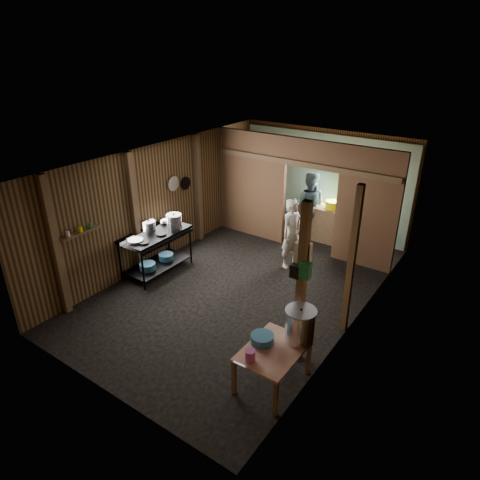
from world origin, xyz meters
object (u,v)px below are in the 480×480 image
Objects in this scene: gas_range at (157,252)px; stove_pot_large at (174,222)px; pink_bucket at (250,356)px; prep_table at (273,366)px; stock_pot at (300,326)px; yellow_tub at (332,205)px; cook at (292,234)px.

stove_pot_large reaches higher than gas_range.
gas_range is 4.01m from pink_bucket.
pink_bucket is at bearing -110.09° from prep_table.
stock_pot reaches higher than pink_bucket.
pink_bucket is (-0.14, -0.38, 0.39)m from prep_table.
gas_range is 3.98m from prep_table.
prep_table is 5.18m from yellow_tub.
stock_pot is at bearing 67.04° from pink_bucket.
stock_pot is at bearing 64.47° from prep_table.
cook is at bearing 114.49° from prep_table.
yellow_tub is (2.38, 3.53, 0.49)m from gas_range.
gas_range is at bearing -112.30° from stove_pot_large.
gas_range is 1.00× the size of cook.
cook is (2.21, 1.85, 0.31)m from gas_range.
cook reaches higher than gas_range.
stove_pot_large is (-3.54, 1.85, 0.75)m from prep_table.
gas_range is at bearing 158.91° from prep_table.
cook reaches higher than stock_pot.
stove_pot_large is at bearing 142.33° from cook.
yellow_tub is (-1.19, 5.34, 0.25)m from pink_bucket.
yellow_tub is (2.21, 3.12, -0.11)m from stove_pot_large.
stove_pot_large is at bearing 146.85° from pink_bucket.
prep_table is at bearing -27.53° from stove_pot_large.
stock_pot reaches higher than prep_table.
prep_table is (3.71, -1.43, -0.15)m from gas_range.
prep_table is 4.06m from stove_pot_large.
gas_range is 4.66× the size of stove_pot_large.
yellow_tub is 1.70m from cook.
stove_pot_large is (0.17, 0.41, 0.60)m from gas_range.
cook reaches higher than prep_table.
yellow_tub is (-1.52, 4.56, 0.10)m from stock_pot.
stock_pot is 3.12× the size of pink_bucket.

